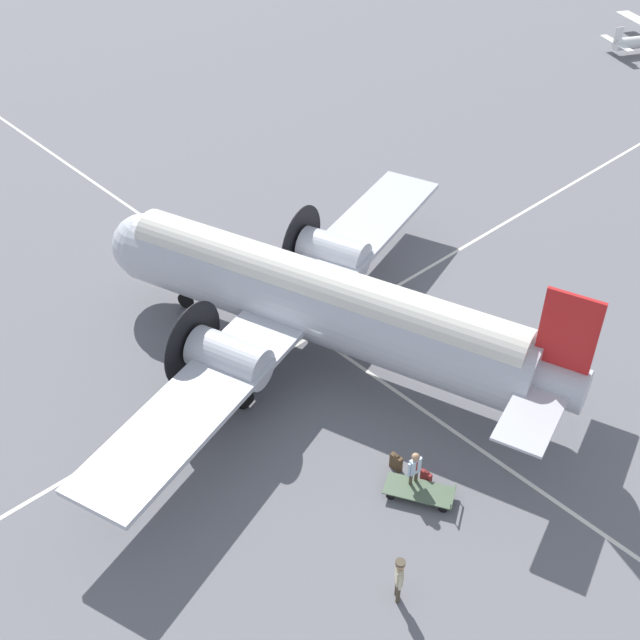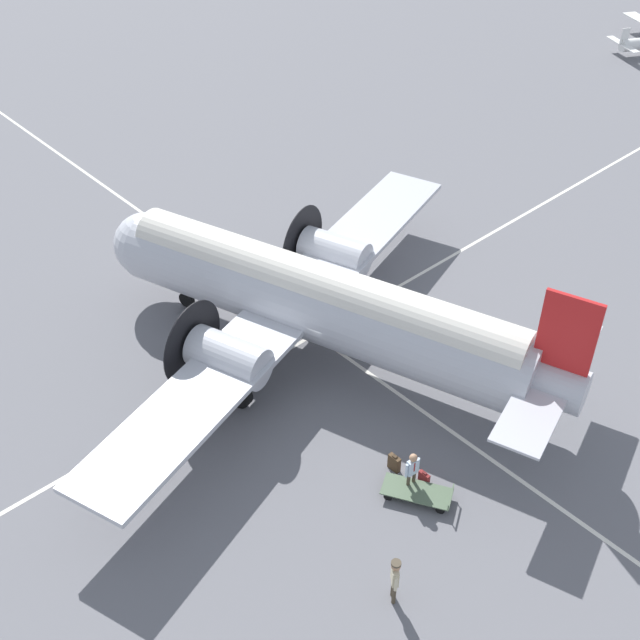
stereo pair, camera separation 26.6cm
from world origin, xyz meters
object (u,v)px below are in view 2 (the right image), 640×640
at_px(baggage_cart, 417,492).
at_px(passenger_boarding, 412,469).
at_px(crew_foreground, 395,576).
at_px(suitcase_upright_spare, 424,478).
at_px(airliner_main, 309,298).
at_px(suitcase_near_door, 394,463).

bearing_deg(baggage_cart, passenger_boarding, -43.35).
distance_m(crew_foreground, baggage_cart, 3.85).
distance_m(crew_foreground, passenger_boarding, 4.05).
bearing_deg(crew_foreground, suitcase_upright_spare, 160.53).
bearing_deg(crew_foreground, baggage_cart, 161.83).
height_order(airliner_main, baggage_cart, airliner_main).
xyz_separation_m(airliner_main, suitcase_near_door, (6.30, -1.86, -2.34)).
xyz_separation_m(suitcase_upright_spare, baggage_cart, (0.25, -0.58, 0.02)).
bearing_deg(suitcase_upright_spare, crew_foreground, -59.32).
xyz_separation_m(crew_foreground, baggage_cart, (-1.99, 3.19, -0.81)).
height_order(passenger_boarding, baggage_cart, passenger_boarding).
bearing_deg(airliner_main, crew_foreground, 132.95).
height_order(passenger_boarding, suitcase_upright_spare, passenger_boarding).
height_order(suitcase_near_door, suitcase_upright_spare, suitcase_near_door).
bearing_deg(passenger_boarding, baggage_cart, 84.23).
height_order(airliner_main, suitcase_near_door, airliner_main).
relative_size(passenger_boarding, baggage_cart, 0.68).
height_order(airliner_main, passenger_boarding, airliner_main).
bearing_deg(suitcase_near_door, passenger_boarding, -13.35).
relative_size(passenger_boarding, suitcase_near_door, 2.56).
bearing_deg(passenger_boarding, suitcase_upright_spare, 173.09).
xyz_separation_m(crew_foreground, passenger_boarding, (-2.37, 3.28, -0.08)).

